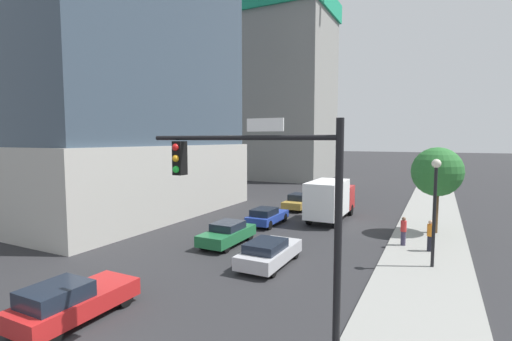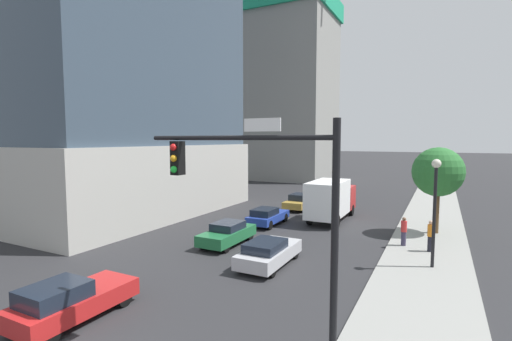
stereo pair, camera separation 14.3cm
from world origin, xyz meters
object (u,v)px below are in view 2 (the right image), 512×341
car_gold (300,201)px  car_green (227,233)px  pedestrian_orange_shirt (430,236)px  pedestrian_red_shirt (404,231)px  street_lamp (435,196)px  car_silver (269,252)px  construction_building (292,82)px  traffic_light_pole (263,196)px  box_truck (331,198)px  street_tree (438,172)px  car_blue (267,216)px  car_red (70,300)px

car_gold → car_green: bearing=-90.0°
pedestrian_orange_shirt → pedestrian_red_shirt: pedestrian_orange_shirt is taller
street_lamp → car_silver: bearing=-157.6°
construction_building → traffic_light_pole: bearing=-69.4°
box_truck → traffic_light_pole: bearing=-80.0°
street_lamp → car_green: street_lamp is taller
construction_building → street_tree: size_ratio=6.75×
car_green → pedestrian_red_shirt: size_ratio=2.51×
street_lamp → car_green: size_ratio=1.25×
car_gold → street_tree: bearing=-22.3°
construction_building → car_blue: 37.25m
pedestrian_orange_shirt → car_silver: bearing=-141.5°
street_lamp → car_silver: (-7.56, -3.11, -3.03)m
car_silver → box_truck: size_ratio=0.64×
construction_building → box_truck: construction_building is taller
street_lamp → car_gold: street_lamp is taller
car_gold → construction_building: bearing=113.2°
construction_building → street_lamp: (22.17, -37.18, -12.28)m
street_lamp → street_tree: bearing=89.8°
street_tree → car_gold: 12.91m
car_green → pedestrian_orange_shirt: size_ratio=2.42×
street_lamp → car_green: (-11.45, -0.84, -3.03)m
street_tree → box_truck: size_ratio=0.82×
traffic_light_pole → box_truck: size_ratio=0.98×
car_gold → pedestrian_red_shirt: bearing=-42.2°
car_silver → car_blue: bearing=115.7°
car_blue → car_silver: bearing=-64.3°
traffic_light_pole → car_green: size_ratio=1.60×
traffic_light_pole → street_tree: size_ratio=1.19×
construction_building → car_red: size_ratio=8.96×
pedestrian_orange_shirt → street_tree: bearing=87.5°
construction_building → box_truck: (14.61, -28.60, -14.20)m
traffic_light_pole → car_blue: bearing=114.9°
construction_building → car_green: (10.72, -38.02, -15.30)m
street_tree → car_silver: 13.55m
street_lamp → car_green: bearing=-175.8°
box_truck → pedestrian_red_shirt: (5.92, -5.25, -0.77)m
pedestrian_orange_shirt → pedestrian_red_shirt: (-1.46, 0.57, -0.04)m
car_silver → pedestrian_orange_shirt: (7.38, 5.87, 0.38)m
car_blue → box_truck: bearing=42.9°
construction_building → pedestrian_orange_shirt: 43.49m
pedestrian_red_shirt → car_blue: bearing=170.5°
construction_building → car_red: construction_building is taller
pedestrian_red_shirt → box_truck: bearing=138.5°
street_tree → construction_building: bearing=126.8°
car_silver → street_lamp: bearing=22.4°
box_truck → car_red: bearing=-100.9°
street_tree → car_blue: street_tree is taller
traffic_light_pole → pedestrian_orange_shirt: size_ratio=3.88×
car_gold → car_silver: size_ratio=1.05×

